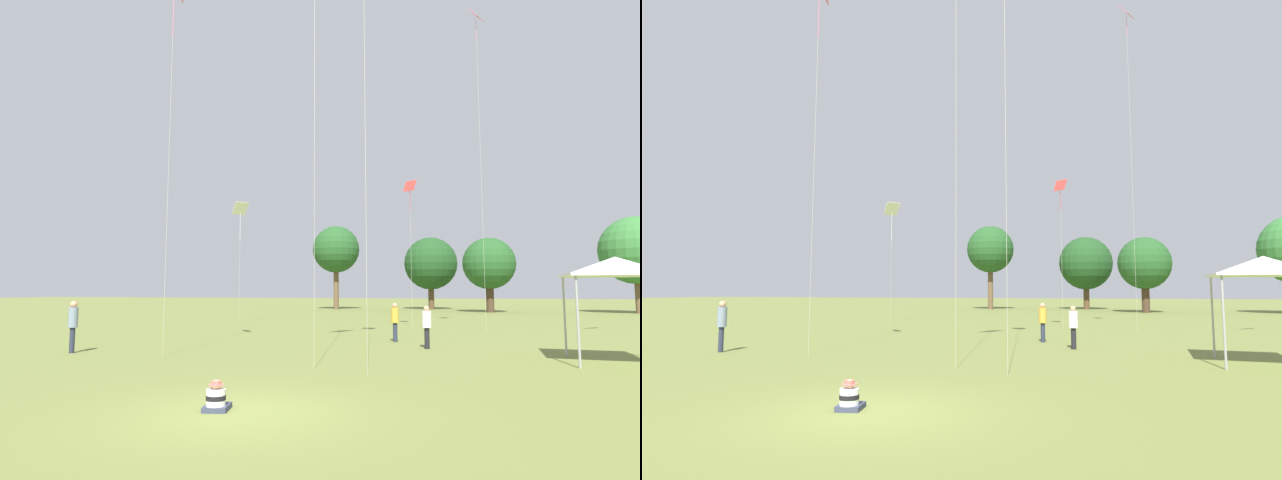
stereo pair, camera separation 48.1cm
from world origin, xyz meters
The scene contains 13 objects.
ground_plane centered at (0.00, 0.00, 0.00)m, with size 300.00×300.00×0.00m, color olive.
seated_toddler centered at (-0.48, 0.02, 0.22)m, with size 0.56×0.64×0.56m.
person_standing_0 centered at (-9.60, 6.41, 1.13)m, with size 0.36×0.36×1.85m.
person_standing_1 centered at (1.01, 13.58, 1.01)m, with size 0.49×0.49×1.69m.
person_standing_2 centered at (2.53, 11.32, 0.98)m, with size 0.49×0.49×1.64m.
canopy_tent centered at (8.48, 8.82, 2.94)m, with size 3.06×3.06×3.27m.
kite_1 centered at (-10.96, 23.03, 7.76)m, with size 1.14×1.21×8.39m.
kite_4 centered at (0.95, 21.52, 8.18)m, with size 0.82×0.65×8.91m.
kite_6 centered at (5.02, 19.66, 16.68)m, with size 0.87×1.02×18.13m.
distant_tree_0 centered at (20.62, 48.29, 6.31)m, with size 6.85×6.85×9.76m.
distant_tree_1 centered at (-11.29, 51.36, 7.34)m, with size 5.79×5.79×10.29m.
distant_tree_2 centered at (6.49, 46.93, 5.09)m, with size 5.44×5.44×7.86m.
distant_tree_3 centered at (-0.05, 54.84, 5.63)m, with size 6.49×6.49×8.90m.
Camera 1 is at (4.00, -8.53, 2.20)m, focal length 28.00 mm.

